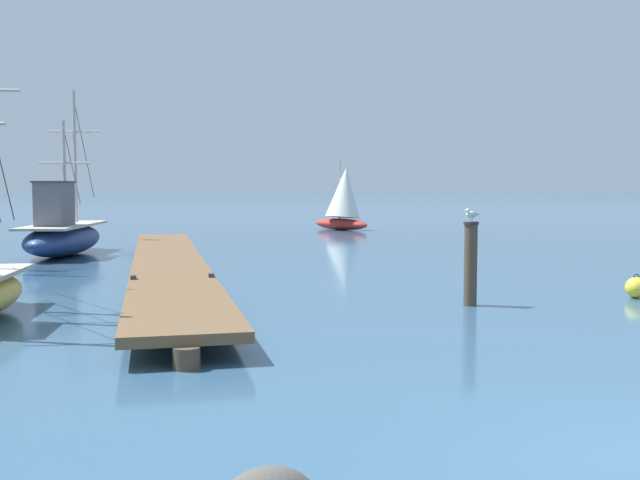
# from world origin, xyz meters

# --- Properties ---
(floating_dock) EXTENTS (2.03, 20.47, 0.53)m
(floating_dock) POSITION_xyz_m (-4.41, 14.69, 0.36)
(floating_dock) COLOR brown
(floating_dock) RESTS_ON ground
(fishing_boat_2) EXTENTS (2.90, 7.06, 5.75)m
(fishing_boat_2) POSITION_xyz_m (-7.85, 21.26, 0.75)
(fishing_boat_2) COLOR navy
(fishing_boat_2) RESTS_ON ground
(mooring_piling) EXTENTS (0.30, 0.30, 1.67)m
(mooring_piling) POSITION_xyz_m (1.41, 8.62, 0.87)
(mooring_piling) COLOR #4C3D2D
(mooring_piling) RESTS_ON ground
(perched_seagull) EXTENTS (0.36, 0.25, 0.27)m
(perched_seagull) POSITION_xyz_m (1.42, 8.62, 1.82)
(perched_seagull) COLOR gold
(perched_seagull) RESTS_ON mooring_piling
(mooring_buoy) EXTENTS (0.45, 0.45, 0.52)m
(mooring_buoy) POSITION_xyz_m (5.26, 8.79, 0.23)
(mooring_buoy) COLOR yellow
(mooring_buoy) RESTS_ON ground
(distant_sailboat) EXTENTS (2.94, 3.72, 3.70)m
(distant_sailboat) POSITION_xyz_m (4.94, 33.17, 1.64)
(distant_sailboat) COLOR #AD2823
(distant_sailboat) RESTS_ON ground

